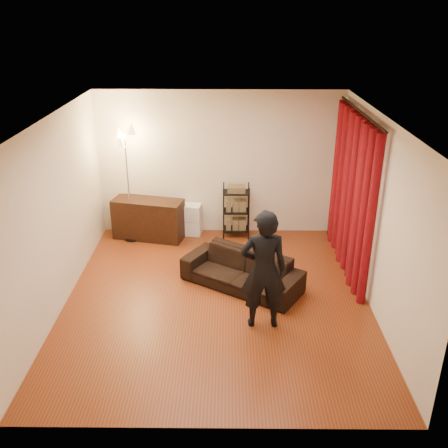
{
  "coord_description": "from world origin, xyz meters",
  "views": [
    {
      "loc": [
        0.16,
        -6.4,
        4.05
      ],
      "look_at": [
        0.1,
        0.3,
        1.1
      ],
      "focal_mm": 40.0,
      "sensor_mm": 36.0,
      "label": 1
    }
  ],
  "objects_px": {
    "storage_boxes": "(191,220)",
    "floor_lamp": "(128,186)",
    "sofa": "(242,271)",
    "wire_shelf": "(236,211)",
    "person": "(263,270)",
    "media_cabinet": "(149,219)"
  },
  "relations": [
    {
      "from": "sofa",
      "to": "storage_boxes",
      "type": "relative_size",
      "value": 3.07
    },
    {
      "from": "media_cabinet",
      "to": "storage_boxes",
      "type": "height_order",
      "value": "media_cabinet"
    },
    {
      "from": "wire_shelf",
      "to": "floor_lamp",
      "type": "bearing_deg",
      "value": -173.87
    },
    {
      "from": "storage_boxes",
      "to": "person",
      "type": "bearing_deg",
      "value": -68.37
    },
    {
      "from": "media_cabinet",
      "to": "wire_shelf",
      "type": "bearing_deg",
      "value": 15.81
    },
    {
      "from": "sofa",
      "to": "wire_shelf",
      "type": "relative_size",
      "value": 1.82
    },
    {
      "from": "person",
      "to": "storage_boxes",
      "type": "relative_size",
      "value": 2.79
    },
    {
      "from": "floor_lamp",
      "to": "sofa",
      "type": "bearing_deg",
      "value": -40.27
    },
    {
      "from": "media_cabinet",
      "to": "storage_boxes",
      "type": "bearing_deg",
      "value": 23.67
    },
    {
      "from": "wire_shelf",
      "to": "media_cabinet",
      "type": "bearing_deg",
      "value": -175.4
    },
    {
      "from": "person",
      "to": "floor_lamp",
      "type": "xyz_separation_m",
      "value": [
        -2.28,
        2.73,
        0.21
      ]
    },
    {
      "from": "storage_boxes",
      "to": "wire_shelf",
      "type": "xyz_separation_m",
      "value": [
        0.85,
        -0.07,
        0.21
      ]
    },
    {
      "from": "person",
      "to": "wire_shelf",
      "type": "relative_size",
      "value": 1.66
    },
    {
      "from": "sofa",
      "to": "floor_lamp",
      "type": "xyz_separation_m",
      "value": [
        -2.02,
        1.71,
        0.78
      ]
    },
    {
      "from": "sofa",
      "to": "wire_shelf",
      "type": "bearing_deg",
      "value": 124.36
    },
    {
      "from": "sofa",
      "to": "storage_boxes",
      "type": "bearing_deg",
      "value": 147.67
    },
    {
      "from": "storage_boxes",
      "to": "floor_lamp",
      "type": "xyz_separation_m",
      "value": [
        -1.11,
        -0.22,
        0.75
      ]
    },
    {
      "from": "floor_lamp",
      "to": "storage_boxes",
      "type": "bearing_deg",
      "value": 11.04
    },
    {
      "from": "person",
      "to": "floor_lamp",
      "type": "height_order",
      "value": "floor_lamp"
    },
    {
      "from": "sofa",
      "to": "person",
      "type": "height_order",
      "value": "person"
    },
    {
      "from": "wire_shelf",
      "to": "floor_lamp",
      "type": "height_order",
      "value": "floor_lamp"
    },
    {
      "from": "person",
      "to": "sofa",
      "type": "bearing_deg",
      "value": -78.55
    }
  ]
}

